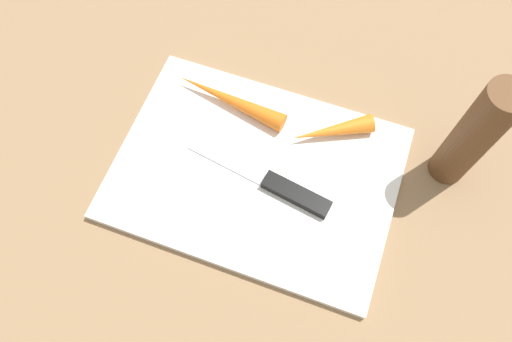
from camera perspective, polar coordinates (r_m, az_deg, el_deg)
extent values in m
plane|color=#8C6D4C|center=(0.63, 0.00, -0.44)|extent=(1.40, 1.40, 0.00)
cube|color=white|center=(0.63, 0.00, -0.22)|extent=(0.36, 0.26, 0.01)
cube|color=#B7B7BC|center=(0.63, -3.37, 1.16)|extent=(0.11, 0.04, 0.00)
cube|color=black|center=(0.61, 4.78, -2.78)|extent=(0.09, 0.04, 0.01)
cone|color=orange|center=(0.66, -3.15, 8.45)|extent=(0.16, 0.05, 0.03)
cone|color=orange|center=(0.64, 8.96, 4.72)|extent=(0.11, 0.08, 0.03)
cylinder|color=brown|center=(0.61, 24.27, 3.74)|extent=(0.05, 0.05, 0.18)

